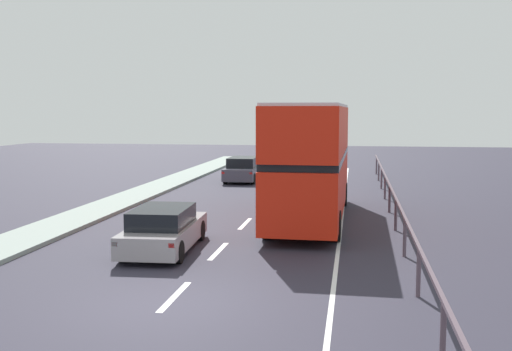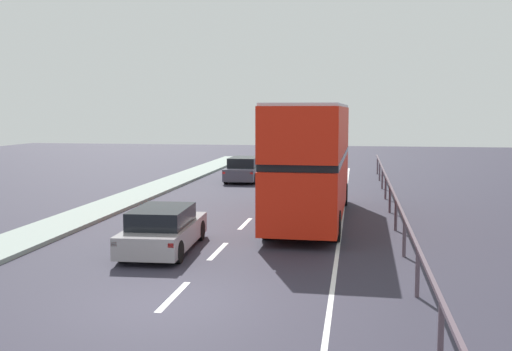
% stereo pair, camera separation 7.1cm
% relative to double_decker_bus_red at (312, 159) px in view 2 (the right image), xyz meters
% --- Properties ---
extents(ground_plane, '(74.83, 120.00, 0.10)m').
position_rel_double_decker_bus_red_xyz_m(ground_plane, '(-2.36, -10.58, -2.41)').
color(ground_plane, '#2B2937').
extents(lane_paint_markings, '(3.67, 46.00, 0.01)m').
position_rel_double_decker_bus_red_xyz_m(lane_paint_markings, '(-0.23, -2.30, -2.36)').
color(lane_paint_markings, silver).
rests_on(lane_paint_markings, ground).
extents(bridge_side_railing, '(0.10, 42.00, 1.15)m').
position_rel_double_decker_bus_red_xyz_m(bridge_side_railing, '(3.07, -1.58, -1.42)').
color(bridge_side_railing, '#56444F').
rests_on(bridge_side_railing, ground).
extents(double_decker_bus_red, '(2.64, 10.49, 4.41)m').
position_rel_double_decker_bus_red_xyz_m(double_decker_bus_red, '(0.00, 0.00, 0.00)').
color(double_decker_bus_red, red).
rests_on(double_decker_bus_red, ground).
extents(hatchback_car_near, '(1.98, 4.49, 1.33)m').
position_rel_double_decker_bus_red_xyz_m(hatchback_car_near, '(-3.99, -5.80, -1.72)').
color(hatchback_car_near, gray).
rests_on(hatchback_car_near, ground).
extents(sedan_car_ahead, '(1.87, 4.58, 1.43)m').
position_rel_double_decker_bus_red_xyz_m(sedan_car_ahead, '(-4.89, 12.28, -1.67)').
color(sedan_car_ahead, '#474656').
rests_on(sedan_car_ahead, ground).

